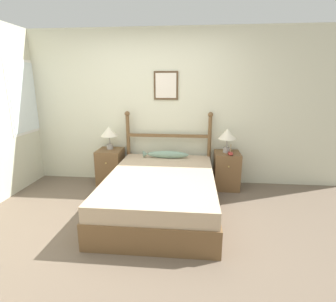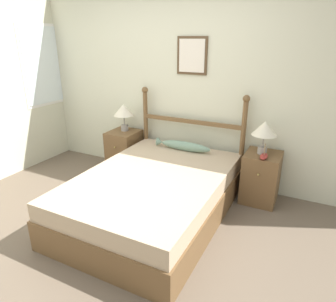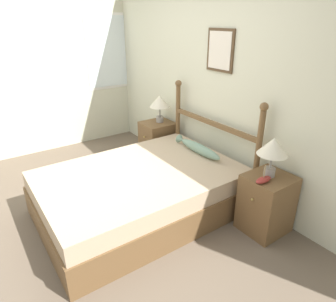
% 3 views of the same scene
% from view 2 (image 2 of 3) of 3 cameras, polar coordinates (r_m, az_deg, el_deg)
% --- Properties ---
extents(ground_plane, '(16.00, 16.00, 0.00)m').
position_cam_2_polar(ground_plane, '(3.16, -12.21, -15.84)').
color(ground_plane, brown).
extents(wall_back, '(6.40, 0.08, 2.55)m').
position_cam_2_polar(wall_back, '(4.05, 2.01, 12.54)').
color(wall_back, beige).
rests_on(wall_back, ground_plane).
extents(bed, '(1.44, 2.08, 0.50)m').
position_cam_2_polar(bed, '(3.31, -2.73, -8.41)').
color(bed, brown).
rests_on(bed, ground_plane).
extents(headboard, '(1.47, 0.09, 1.23)m').
position_cam_2_polar(headboard, '(3.97, 4.35, 3.76)').
color(headboard, brown).
rests_on(headboard, ground_plane).
extents(nightstand_left, '(0.40, 0.46, 0.60)m').
position_cam_2_polar(nightstand_left, '(4.43, -8.29, -0.02)').
color(nightstand_left, brown).
rests_on(nightstand_left, ground_plane).
extents(nightstand_right, '(0.40, 0.46, 0.60)m').
position_cam_2_polar(nightstand_right, '(3.74, 17.25, -4.82)').
color(nightstand_right, brown).
rests_on(nightstand_right, ground_plane).
extents(table_lamp_left, '(0.29, 0.29, 0.39)m').
position_cam_2_polar(table_lamp_left, '(4.30, -8.43, 7.54)').
color(table_lamp_left, gray).
rests_on(table_lamp_left, nightstand_left).
extents(table_lamp_right, '(0.29, 0.29, 0.39)m').
position_cam_2_polar(table_lamp_right, '(3.54, 17.92, 3.88)').
color(table_lamp_right, gray).
rests_on(table_lamp_right, nightstand_right).
extents(model_boat, '(0.08, 0.19, 0.17)m').
position_cam_2_polar(model_boat, '(3.48, 17.80, -0.95)').
color(model_boat, maroon).
rests_on(model_boat, nightstand_right).
extents(fish_pillow, '(0.74, 0.11, 0.12)m').
position_cam_2_polar(fish_pillow, '(3.85, 2.88, 1.01)').
color(fish_pillow, gray).
rests_on(fish_pillow, bed).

